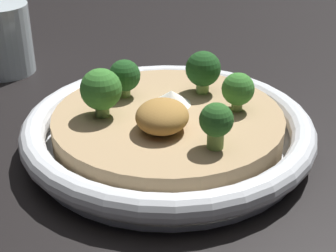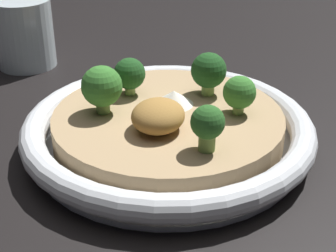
{
  "view_description": "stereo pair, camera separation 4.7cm",
  "coord_description": "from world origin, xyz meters",
  "px_view_note": "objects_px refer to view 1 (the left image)",
  "views": [
    {
      "loc": [
        0.41,
        0.07,
        0.25
      ],
      "look_at": [
        0.0,
        0.0,
        0.02
      ],
      "focal_mm": 55.0,
      "sensor_mm": 36.0,
      "label": 1
    },
    {
      "loc": [
        0.4,
        0.11,
        0.25
      ],
      "look_at": [
        0.0,
        0.0,
        0.02
      ],
      "focal_mm": 55.0,
      "sensor_mm": 36.0,
      "label": 2
    }
  ],
  "objects_px": {
    "broccoli_back_left": "(203,70)",
    "drinking_glass": "(1,39)",
    "risotto_bowl": "(168,130)",
    "broccoli_front_right": "(101,90)",
    "broccoli_back_right": "(216,122)",
    "broccoli_back": "(238,90)",
    "broccoli_front": "(125,76)"
  },
  "relations": [
    {
      "from": "broccoli_back",
      "to": "drinking_glass",
      "type": "xyz_separation_m",
      "value": [
        -0.14,
        -0.29,
        -0.01
      ]
    },
    {
      "from": "broccoli_front",
      "to": "broccoli_back_left",
      "type": "bearing_deg",
      "value": 105.54
    },
    {
      "from": "broccoli_back",
      "to": "broccoli_front_right",
      "type": "distance_m",
      "value": 0.12
    },
    {
      "from": "broccoli_back_left",
      "to": "drinking_glass",
      "type": "relative_size",
      "value": 0.49
    },
    {
      "from": "risotto_bowl",
      "to": "broccoli_front",
      "type": "bearing_deg",
      "value": -123.33
    },
    {
      "from": "risotto_bowl",
      "to": "drinking_glass",
      "type": "height_order",
      "value": "drinking_glass"
    },
    {
      "from": "broccoli_back_right",
      "to": "drinking_glass",
      "type": "distance_m",
      "value": 0.35
    },
    {
      "from": "broccoli_back",
      "to": "broccoli_back_left",
      "type": "xyz_separation_m",
      "value": [
        -0.03,
        -0.03,
        0.0
      ]
    },
    {
      "from": "broccoli_back_left",
      "to": "broccoli_back_right",
      "type": "height_order",
      "value": "broccoli_back_left"
    },
    {
      "from": "broccoli_back_left",
      "to": "broccoli_front_right",
      "type": "distance_m",
      "value": 0.11
    },
    {
      "from": "risotto_bowl",
      "to": "broccoli_back",
      "type": "distance_m",
      "value": 0.07
    },
    {
      "from": "broccoli_back_left",
      "to": "broccoli_front",
      "type": "height_order",
      "value": "broccoli_back_left"
    },
    {
      "from": "broccoli_back",
      "to": "broccoli_front",
      "type": "distance_m",
      "value": 0.11
    },
    {
      "from": "broccoli_back_left",
      "to": "broccoli_front_right",
      "type": "relative_size",
      "value": 0.95
    },
    {
      "from": "risotto_bowl",
      "to": "broccoli_front_right",
      "type": "distance_m",
      "value": 0.07
    },
    {
      "from": "broccoli_back",
      "to": "broccoli_front",
      "type": "xyz_separation_m",
      "value": [
        -0.01,
        -0.11,
        0.0
      ]
    },
    {
      "from": "broccoli_back",
      "to": "broccoli_back_right",
      "type": "relative_size",
      "value": 0.93
    },
    {
      "from": "broccoli_back_left",
      "to": "broccoli_back_right",
      "type": "bearing_deg",
      "value": 11.1
    },
    {
      "from": "broccoli_front",
      "to": "broccoli_back",
      "type": "bearing_deg",
      "value": 82.89
    },
    {
      "from": "broccoli_front",
      "to": "broccoli_front_right",
      "type": "bearing_deg",
      "value": -13.38
    },
    {
      "from": "risotto_bowl",
      "to": "broccoli_back_right",
      "type": "distance_m",
      "value": 0.08
    },
    {
      "from": "broccoli_back_left",
      "to": "drinking_glass",
      "type": "bearing_deg",
      "value": -111.73
    },
    {
      "from": "broccoli_back",
      "to": "broccoli_back_left",
      "type": "relative_size",
      "value": 0.85
    },
    {
      "from": "broccoli_back_right",
      "to": "broccoli_front",
      "type": "bearing_deg",
      "value": -131.97
    },
    {
      "from": "broccoli_back_left",
      "to": "broccoli_front",
      "type": "distance_m",
      "value": 0.08
    },
    {
      "from": "broccoli_back",
      "to": "risotto_bowl",
      "type": "bearing_deg",
      "value": -74.16
    },
    {
      "from": "risotto_bowl",
      "to": "broccoli_front_right",
      "type": "xyz_separation_m",
      "value": [
        0.01,
        -0.06,
        0.04
      ]
    },
    {
      "from": "broccoli_front_right",
      "to": "broccoli_back_right",
      "type": "distance_m",
      "value": 0.11
    },
    {
      "from": "risotto_bowl",
      "to": "broccoli_back_left",
      "type": "xyz_separation_m",
      "value": [
        -0.05,
        0.03,
        0.04
      ]
    },
    {
      "from": "broccoli_back_left",
      "to": "broccoli_back",
      "type": "bearing_deg",
      "value": 45.92
    },
    {
      "from": "broccoli_front_right",
      "to": "drinking_glass",
      "type": "bearing_deg",
      "value": -133.92
    },
    {
      "from": "risotto_bowl",
      "to": "broccoli_front_right",
      "type": "height_order",
      "value": "broccoli_front_right"
    }
  ]
}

